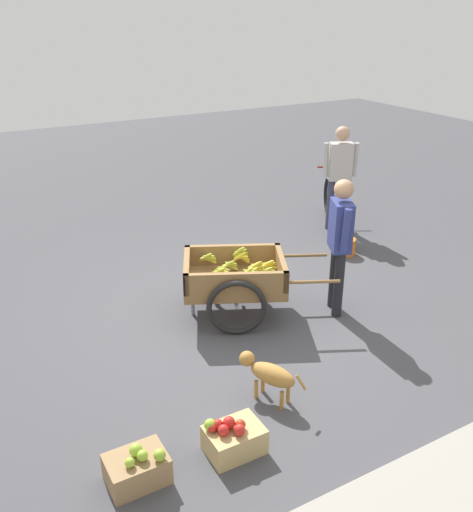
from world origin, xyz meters
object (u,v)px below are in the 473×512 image
Objects in this scene: vendor_person at (340,236)px; bicycle at (335,204)px; cyclist_person at (340,169)px; fruit_cart at (235,279)px; mixed_fruit_crate at (233,438)px; dog at (269,373)px; plastic_bucket at (345,246)px; apple_crate at (137,468)px.

bicycle is (-1.72, -2.19, -0.58)m from vendor_person.
cyclist_person is (-1.65, -2.05, 0.03)m from vendor_person.
fruit_cart is 2.18m from mixed_fruit_crate.
cyclist_person is at bearing -136.29° from dog.
plastic_bucket is at bearing -140.71° from dog.
plastic_bucket is 4.14m from mixed_fruit_crate.
mixed_fruit_crate is at bearing 35.38° from dog.
mixed_fruit_crate is (3.81, 3.56, -0.22)m from bicycle.
plastic_bucket is (-2.17, -0.71, -0.33)m from fruit_cart.
cyclist_person is 3.63× the size of mixed_fruit_crate.
cyclist_person is at bearing -137.47° from mixed_fruit_crate.
bicycle is 5.38× the size of plastic_bucket.
bicycle is at bearing -142.63° from apple_crate.
vendor_person is 3.54× the size of apple_crate.
dog reaches higher than apple_crate.
bicycle is 4.51m from dog.
fruit_cart is at bearing 18.02° from plastic_bucket.
bicycle is at bearing -117.08° from cyclist_person.
fruit_cart is at bearing 31.58° from bicycle.
apple_crate is (4.50, 3.35, -0.83)m from cyclist_person.
dog is at bearing 39.29° from plastic_bucket.
dog is at bearing 71.89° from fruit_cart.
dog is 1.41× the size of apple_crate.
plastic_bucket is at bearing -141.39° from mixed_fruit_crate.
fruit_cart is at bearing 30.11° from cyclist_person.
fruit_cart is 2.58m from apple_crate.
vendor_person reaches higher than plastic_bucket.
cyclist_person reaches higher than bicycle.
plastic_bucket is 4.71m from apple_crate.
bicycle is 5.22m from mixed_fruit_crate.
apple_crate is (3.99, 2.51, 0.01)m from plastic_bucket.
fruit_cart is at bearing -108.11° from dog.
bicycle is 0.62m from cyclist_person.
apple_crate and mixed_fruit_crate have the same top height.
cyclist_person is at bearing -143.30° from apple_crate.
bicycle reaches higher than mixed_fruit_crate.
dog is at bearing -144.62° from mixed_fruit_crate.
plastic_bucket is at bearing 59.29° from cyclist_person.
fruit_cart is 3.22m from bicycle.
vendor_person is at bearing -147.40° from dog.
plastic_bucket is at bearing -133.54° from vendor_person.
bicycle is 3.42× the size of apple_crate.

